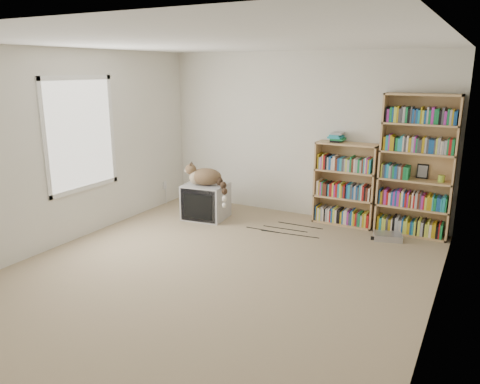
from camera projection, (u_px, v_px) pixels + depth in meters
The scene contains 17 objects.
floor at pixel (219, 271), 5.35m from camera, with size 4.50×5.00×0.01m, color tan.
wall_back at pixel (302, 136), 7.15m from camera, with size 4.50×0.02×2.50m, color silver.
wall_front at pixel (11, 234), 2.90m from camera, with size 4.50×0.02×2.50m, color silver.
wall_left at pixel (69, 148), 6.06m from camera, with size 0.02×5.00×2.50m, color silver.
wall_right at pixel (443, 189), 4.00m from camera, with size 0.02×5.00×2.50m, color silver.
ceiling at pixel (216, 42), 4.71m from camera, with size 4.50×5.00×0.02m, color white.
window at pixel (81, 134), 6.19m from camera, with size 0.02×1.22×1.52m, color white.
crt_tv at pixel (206, 201), 7.19m from camera, with size 0.68×0.63×0.54m.
cat at pixel (208, 180), 7.00m from camera, with size 0.79×0.49×0.57m.
bookcase_tall at pixel (416, 170), 6.33m from camera, with size 0.97×0.30×1.93m.
bookcase_short at pixel (345, 187), 6.87m from camera, with size 0.88×0.30×1.21m.
book_stack at pixel (337, 137), 6.77m from camera, with size 0.20×0.26×0.14m, color #A91617.
green_mug at pixel (441, 178), 6.19m from camera, with size 0.08×0.08×0.09m, color #9AC438.
framed_print at pixel (423, 171), 6.38m from camera, with size 0.15×0.01×0.20m, color black.
dvd_player at pixel (388, 237), 6.33m from camera, with size 0.37×0.26×0.08m, color #ADADB2.
wall_outlet at pixel (165, 185), 7.95m from camera, with size 0.01×0.08×0.13m, color silver.
floor_cables at pixel (301, 232), 6.61m from camera, with size 1.20×0.70×0.01m, color black, non-canonical shape.
Camera 1 is at (2.56, -4.23, 2.25)m, focal length 35.00 mm.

